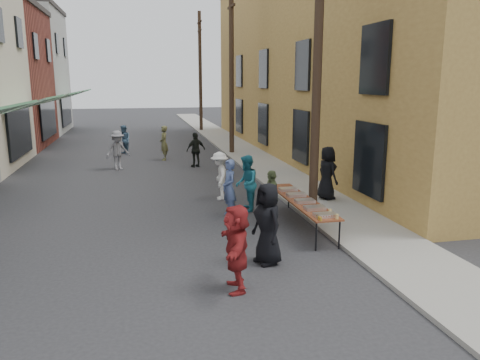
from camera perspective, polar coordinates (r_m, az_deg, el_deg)
name	(u,v)px	position (r m, az deg, el deg)	size (l,w,h in m)	color
ground	(176,264)	(10.41, -7.75, -10.11)	(120.00, 120.00, 0.00)	#28282B
sidewalk	(244,152)	(25.57, 0.53, 3.37)	(2.20, 60.00, 0.10)	gray
building_ochre	(360,59)	(26.44, 14.47, 14.05)	(10.00, 28.00, 10.00)	olive
utility_pole_near	(318,59)	(13.60, 9.44, 14.38)	(0.26, 0.26, 9.00)	#2D2116
utility_pole_mid	(231,69)	(25.14, -1.05, 13.40)	(0.26, 0.26, 9.00)	#2D2116
utility_pole_far	(200,73)	(36.97, -4.86, 12.93)	(0.26, 0.26, 9.00)	#2D2116
serving_table	(301,201)	(12.77, 7.42, -2.55)	(0.70, 4.00, 0.75)	#5F2216
catering_tray_sausage	(325,215)	(11.27, 10.29, -4.22)	(0.50, 0.33, 0.08)	maroon
catering_tray_foil_b	(315,208)	(11.85, 9.08, -3.37)	(0.50, 0.33, 0.08)	#B2B2B7
catering_tray_buns	(305,201)	(12.48, 7.90, -2.54)	(0.50, 0.33, 0.08)	tan
catering_tray_foil_d	(296,195)	(13.11, 6.84, -1.80)	(0.50, 0.33, 0.08)	#B2B2B7
catering_tray_buns_end	(288,189)	(13.76, 5.88, -1.12)	(0.50, 0.33, 0.08)	tan
condiment_jar_a	(321,219)	(10.92, 9.83, -4.73)	(0.07, 0.07, 0.08)	#A57F26
condiment_jar_b	(319,218)	(11.01, 9.63, -4.58)	(0.07, 0.07, 0.08)	#A57F26
condiment_jar_c	(318,217)	(11.10, 9.44, -4.44)	(0.07, 0.07, 0.08)	#A57F26
cup_stack	(337,217)	(11.12, 11.74, -4.39)	(0.08, 0.08, 0.12)	tan
guest_front_a	(268,224)	(10.10, 3.38, -5.33)	(0.87, 0.57, 1.79)	black
guest_front_b	(229,188)	(13.65, -1.32, -0.96)	(0.61, 0.40, 1.67)	#4F6499
guest_front_c	(246,183)	(14.10, 0.77, -0.43)	(0.84, 0.65, 1.73)	teal
guest_front_d	(220,176)	(15.58, -2.49, 0.52)	(1.03, 0.59, 1.60)	white
guest_front_e	(272,198)	(12.84, 3.87, -2.15)	(0.90, 0.37, 1.53)	#536239
guest_queue_back	(236,248)	(8.85, -0.44, -8.26)	(1.55, 0.49, 1.67)	maroon
server	(327,173)	(15.45, 10.59, 0.86)	(0.84, 0.55, 1.73)	black
passerby_left	(118,150)	(21.50, -14.70, 3.53)	(1.13, 0.65, 1.74)	slate
passerby_mid	(196,150)	(21.51, -5.40, 3.68)	(0.93, 0.39, 1.59)	black
passerby_right	(164,143)	(23.59, -9.27, 4.47)	(0.63, 0.41, 1.72)	brown
passerby_far	(124,140)	(25.95, -13.95, 4.77)	(0.76, 0.59, 1.56)	#456685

